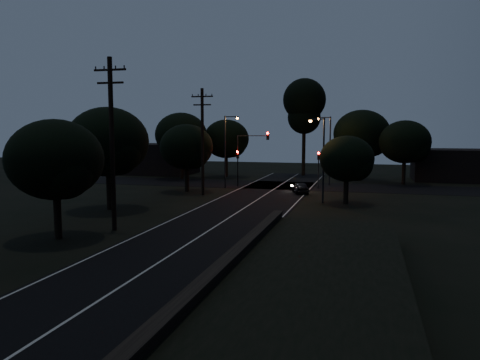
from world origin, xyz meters
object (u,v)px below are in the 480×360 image
Objects in this scene: tall_pine at (304,106)px; streetlight_b at (328,146)px; signal_right at (319,163)px; streetlight_a at (227,146)px; car at (300,188)px; utility_pole_far at (202,140)px; signal_left at (238,162)px; streetlight_c at (322,154)px; signal_mast at (252,149)px; utility_pole_mid at (112,141)px.

tall_pine is 12.91m from streetlight_b.
streetlight_a is (-9.91, -1.99, 1.80)m from signal_right.
streetlight_b is at bearing 29.48° from streetlight_a.
streetlight_b is 9.34m from car.
utility_pole_far reaches higher than signal_left.
tall_pine reaches higher than streetlight_c.
signal_left is at bearing -110.46° from tall_pine.
signal_left is 1.22× the size of car.
streetlight_b is (10.61, 6.00, 0.00)m from streetlight_a.
streetlight_b is (8.22, 4.01, 0.30)m from signal_mast.
utility_pole_mid is 1.05× the size of utility_pole_far.
utility_pole_mid is at bearing -97.04° from signal_mast.
streetlight_c reaches higher than signal_left.
streetlight_b is 14.01m from streetlight_c.
signal_left is 9.20m from signal_right.
signal_left is 0.51× the size of streetlight_a.
streetlight_a is 13.72m from streetlight_c.
car is (6.11, -4.14, -3.77)m from signal_mast.
utility_pole_mid is at bearing -112.99° from signal_right.
utility_pole_mid is at bearing -90.00° from utility_pole_far.
streetlight_b is (11.31, 12.00, -0.85)m from utility_pole_far.
streetlight_b is at bearing 46.70° from utility_pole_far.
tall_pine is 21.39m from car.
car is at bearing -83.44° from tall_pine.
utility_pole_far is at bearing -99.94° from signal_left.
streetlight_a is 1.00× the size of streetlight_b.
signal_mast is 3.13m from streetlight_a.
utility_pole_far reaches higher than streetlight_a.
streetlight_c is (4.83, -25.00, -5.50)m from tall_pine.
utility_pole_far is at bearing -96.59° from streetlight_a.
utility_pole_far is 1.31× the size of streetlight_a.
streetlight_c is (1.23, -9.99, 1.51)m from signal_right.
signal_mast is at bearing 39.77° from streetlight_a.
signal_right is (10.60, 7.99, -2.65)m from utility_pole_far.
signal_mast is 0.78× the size of streetlight_a.
utility_pole_far is at bearing -133.30° from streetlight_b.
streetlight_c is (8.74, -9.99, 0.01)m from signal_mast.
signal_right is 4.45m from streetlight_b.
utility_pole_mid is 2.68× the size of signal_left.
utility_pole_mid reaches higher than streetlight_b.
utility_pole_far is at bearing 90.00° from utility_pole_mid.
utility_pole_mid is 1.47× the size of streetlight_c.
streetlight_c reaches higher than car.
streetlight_a reaches higher than streetlight_c.
tall_pine is 2.19× the size of signal_mast.
streetlight_c is at bearing 95.37° from car.
streetlight_b is at bearing 25.99° from signal_mast.
tall_pine reaches higher than utility_pole_far.
signal_right is at bearing -100.00° from streetlight_b.
utility_pole_far is 2.56× the size of signal_right.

